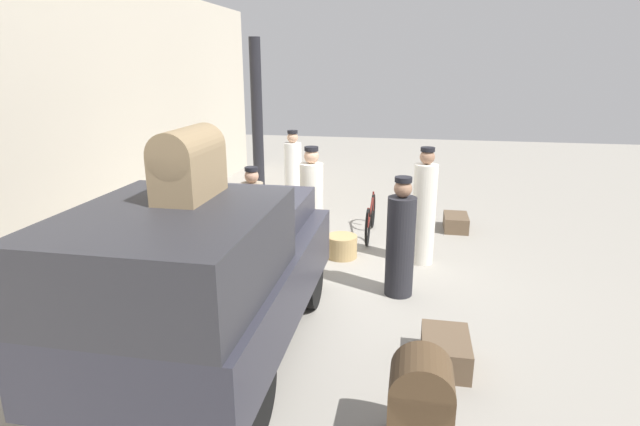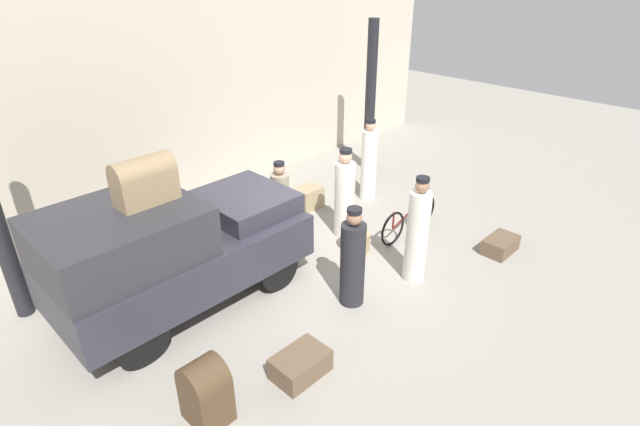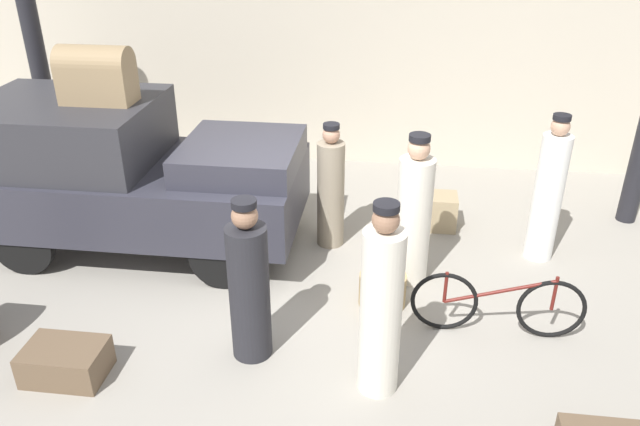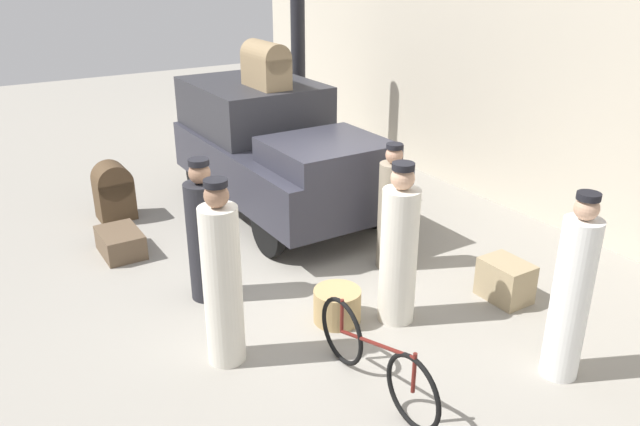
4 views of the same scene
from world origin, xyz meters
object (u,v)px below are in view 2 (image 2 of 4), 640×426
(porter_carrying_trunk, at_px, (281,205))
(trunk_wicker_pale, at_px, (300,365))
(suitcase_tan_flat, at_px, (500,245))
(porter_with_bicycle, at_px, (353,261))
(wicker_basket, at_px, (356,241))
(suitcase_black_upright, at_px, (309,198))
(porter_lifting_near_truck, at_px, (345,197))
(porter_standing_middle, at_px, (369,163))
(bicycle, at_px, (409,219))
(truck, at_px, (170,248))
(trunk_on_truck_roof, at_px, (144,180))
(trunk_barrel_dark, at_px, (205,391))
(conductor_in_dark_uniform, at_px, (417,234))

(porter_carrying_trunk, height_order, trunk_wicker_pale, porter_carrying_trunk)
(suitcase_tan_flat, bearing_deg, porter_with_bicycle, 162.14)
(wicker_basket, bearing_deg, suitcase_black_upright, 71.52)
(porter_lifting_near_truck, height_order, porter_standing_middle, porter_standing_middle)
(suitcase_black_upright, bearing_deg, porter_lifting_near_truck, -104.09)
(bicycle, distance_m, porter_lifting_near_truck, 1.34)
(truck, bearing_deg, trunk_on_truck_roof, -180.00)
(porter_carrying_trunk, distance_m, porter_with_bicycle, 2.28)
(porter_standing_middle, xyz_separation_m, trunk_on_truck_roof, (-5.23, -0.30, 1.33))
(wicker_basket, distance_m, suitcase_black_upright, 1.97)
(wicker_basket, relative_size, suitcase_tan_flat, 0.74)
(truck, height_order, porter_standing_middle, truck)
(bicycle, relative_size, wicker_basket, 3.37)
(trunk_wicker_pale, bearing_deg, suitcase_black_upright, 44.27)
(suitcase_tan_flat, bearing_deg, bicycle, 112.72)
(suitcase_black_upright, bearing_deg, trunk_wicker_pale, -135.73)
(truck, distance_m, porter_lifting_near_truck, 3.48)
(truck, distance_m, suitcase_tan_flat, 5.82)
(trunk_barrel_dark, bearing_deg, trunk_on_truck_roof, 71.86)
(truck, relative_size, porter_with_bicycle, 2.32)
(truck, distance_m, trunk_barrel_dark, 2.46)
(porter_with_bicycle, relative_size, suitcase_tan_flat, 2.39)
(bicycle, height_order, porter_standing_middle, porter_standing_middle)
(trunk_wicker_pale, height_order, trunk_on_truck_roof, trunk_on_truck_roof)
(trunk_on_truck_roof, bearing_deg, bicycle, -16.38)
(conductor_in_dark_uniform, bearing_deg, trunk_wicker_pale, -175.43)
(porter_standing_middle, xyz_separation_m, suitcase_tan_flat, (-0.06, -3.20, -0.70))
(porter_with_bicycle, xyz_separation_m, suitcase_tan_flat, (3.03, -0.98, -0.61))
(bicycle, bearing_deg, suitcase_black_upright, 103.18)
(truck, bearing_deg, suitcase_black_upright, 13.50)
(truck, bearing_deg, suitcase_tan_flat, -30.34)
(porter_with_bicycle, bearing_deg, conductor_in_dark_uniform, -14.56)
(wicker_basket, distance_m, porter_lifting_near_truck, 0.89)
(trunk_barrel_dark, height_order, trunk_on_truck_roof, trunk_on_truck_roof)
(wicker_basket, relative_size, trunk_on_truck_roof, 0.62)
(conductor_in_dark_uniform, xyz_separation_m, trunk_on_truck_roof, (-3.37, 2.25, 1.32))
(trunk_on_truck_roof, bearing_deg, trunk_wicker_pale, -78.18)
(porter_lifting_near_truck, height_order, porter_carrying_trunk, porter_lifting_near_truck)
(porter_with_bicycle, bearing_deg, porter_standing_middle, 35.85)
(porter_lifting_near_truck, distance_m, porter_with_bicycle, 2.15)
(porter_standing_middle, height_order, suitcase_black_upright, porter_standing_middle)
(conductor_in_dark_uniform, height_order, suitcase_black_upright, conductor_in_dark_uniform)
(porter_with_bicycle, height_order, suitcase_tan_flat, porter_with_bicycle)
(trunk_on_truck_roof, bearing_deg, porter_with_bicycle, -41.97)
(conductor_in_dark_uniform, relative_size, trunk_wicker_pale, 2.55)
(porter_carrying_trunk, bearing_deg, truck, -173.14)
(truck, relative_size, trunk_barrel_dark, 4.50)
(truck, xyz_separation_m, suitcase_tan_flat, (4.97, -2.91, -0.86))
(wicker_basket, height_order, porter_carrying_trunk, porter_carrying_trunk)
(porter_lifting_near_truck, height_order, trunk_wicker_pale, porter_lifting_near_truck)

